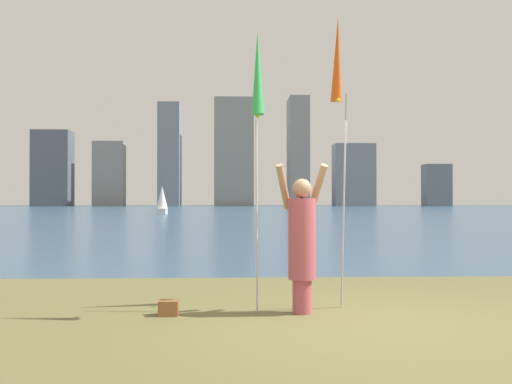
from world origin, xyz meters
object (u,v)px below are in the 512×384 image
person (302,239)px  kite_flag_left (258,80)px  kite_flag_right (337,66)px  sailboat_3 (162,201)px  bag (169,308)px

person → kite_flag_left: bearing=-163.6°
kite_flag_right → sailboat_3: kite_flag_right is taller
person → bag: size_ratio=7.88×
kite_flag_left → kite_flag_right: kite_flag_right is taller
person → kite_flag_left: kite_flag_left is taller
person → kite_flag_left: 2.12m
kite_flag_left → bag: kite_flag_left is taller
sailboat_3 → bag: bearing=-82.9°
bag → kite_flag_left: bearing=-2.3°
kite_flag_left → kite_flag_right: (1.16, 0.76, 0.35)m
kite_flag_left → sailboat_3: size_ratio=0.94×
kite_flag_left → bag: bearing=177.7°
person → bag: (-1.70, -0.08, -0.86)m
bag → sailboat_3: (-5.79, 46.64, 1.11)m
kite_flag_right → bag: size_ratio=16.43×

